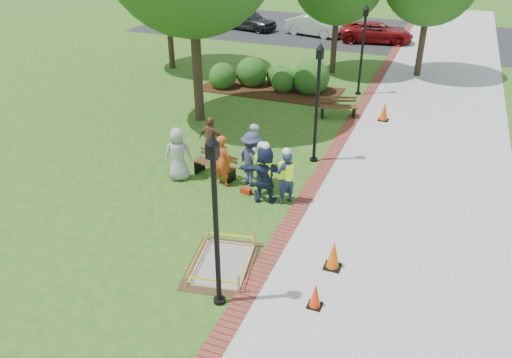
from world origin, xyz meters
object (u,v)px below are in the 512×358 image
at_px(wet_concrete_pad, 222,258).
at_px(hivis_worker_a, 265,173).
at_px(hivis_worker_b, 286,176).
at_px(cone_front, 315,296).
at_px(hivis_worker_c, 261,168).
at_px(bench_near, 215,170).
at_px(lamp_near, 215,212).

height_order(wet_concrete_pad, hivis_worker_a, hivis_worker_a).
bearing_deg(hivis_worker_b, hivis_worker_a, -166.70).
bearing_deg(wet_concrete_pad, cone_front, -12.54).
xyz_separation_m(hivis_worker_b, hivis_worker_c, (-0.92, 0.33, -0.04)).
distance_m(cone_front, hivis_worker_b, 4.72).
height_order(wet_concrete_pad, hivis_worker_c, hivis_worker_c).
bearing_deg(bench_near, hivis_worker_c, -12.19).
bearing_deg(cone_front, hivis_worker_c, 124.24).
bearing_deg(hivis_worker_b, wet_concrete_pad, -97.55).
distance_m(bench_near, hivis_worker_b, 2.93).
relative_size(wet_concrete_pad, hivis_worker_a, 1.27).
distance_m(wet_concrete_pad, hivis_worker_b, 3.68).
height_order(cone_front, hivis_worker_c, hivis_worker_c).
bearing_deg(lamp_near, cone_front, 17.66).
bearing_deg(bench_near, wet_concrete_pad, -61.99).
bearing_deg(wet_concrete_pad, hivis_worker_c, 96.51).
height_order(lamp_near, hivis_worker_c, lamp_near).
xyz_separation_m(bench_near, hivis_worker_b, (2.77, -0.72, 0.66)).
xyz_separation_m(wet_concrete_pad, hivis_worker_b, (0.47, 3.58, 0.69)).
bearing_deg(hivis_worker_c, hivis_worker_b, -19.50).
distance_m(cone_front, lamp_near, 3.09).
xyz_separation_m(wet_concrete_pad, bench_near, (-2.29, 4.31, 0.03)).
xyz_separation_m(bench_near, lamp_near, (2.79, -5.56, 2.21)).
relative_size(wet_concrete_pad, cone_front, 3.89).
bearing_deg(hivis_worker_a, hivis_worker_b, 13.30).
relative_size(bench_near, cone_front, 2.46).
bearing_deg(hivis_worker_c, cone_front, -55.76).
distance_m(cone_front, hivis_worker_c, 5.46).
height_order(cone_front, hivis_worker_a, hivis_worker_a).
height_order(lamp_near, hivis_worker_a, lamp_near).
bearing_deg(hivis_worker_a, hivis_worker_c, 122.95).
distance_m(wet_concrete_pad, hivis_worker_c, 3.99).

